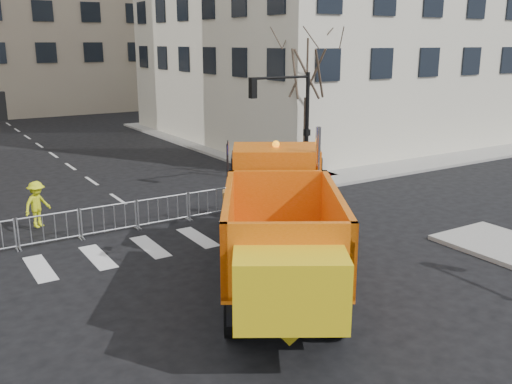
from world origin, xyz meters
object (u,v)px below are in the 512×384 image
cop_c (281,194)px  cop_a (256,199)px  worker (37,204)px  cop_b (240,192)px  plow_truck (279,222)px  newspaper_box (323,187)px

cop_c → cop_a: bearing=-19.0°
worker → cop_c: bearing=-48.9°
cop_b → worker: bearing=6.8°
cop_b → worker: 7.57m
cop_b → cop_c: size_ratio=1.26×
cop_a → worker: 8.09m
plow_truck → cop_a: bearing=5.2°
plow_truck → worker: (-4.65, 8.85, -0.92)m
worker → plow_truck: bearing=-92.6°
plow_truck → cop_c: 7.28m
cop_a → cop_c: (1.38, 0.35, -0.08)m
worker → newspaper_box: size_ratio=1.56×
cop_b → newspaper_box: size_ratio=1.86×
cop_a → newspaper_box: (3.88, 0.74, -0.19)m
plow_truck → cop_a: plow_truck is taller
worker → newspaper_box: bearing=-43.1°
cop_c → worker: (-8.76, 2.95, 0.20)m
plow_truck → worker: plow_truck is taller
plow_truck → cop_c: bearing=-3.4°
cop_a → worker: bearing=-20.1°
newspaper_box → worker: bearing=144.3°
cop_c → cop_b: bearing=-49.2°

